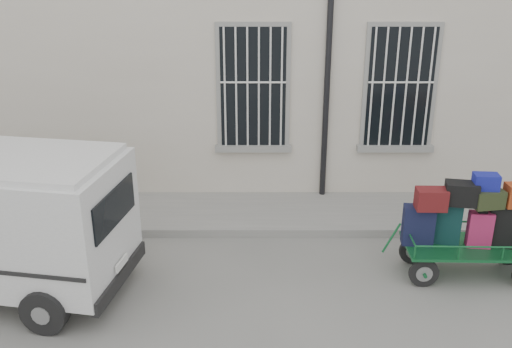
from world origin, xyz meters
The scene contains 4 objects.
ground centered at (0.00, 0.00, 0.00)m, with size 80.00×80.00×0.00m, color slate.
building centered at (0.00, 5.50, 3.00)m, with size 24.00×5.15×6.00m.
sidewalk centered at (0.00, 2.20, 0.07)m, with size 24.00×1.70×0.15m, color gray.
luggage_cart centered at (2.83, 0.17, 0.85)m, with size 2.29×0.92×1.64m.
Camera 1 is at (-0.35, -7.35, 4.59)m, focal length 40.00 mm.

